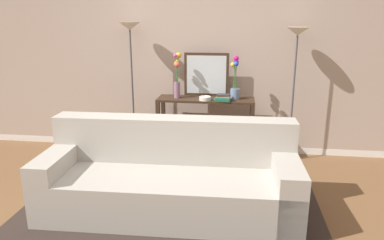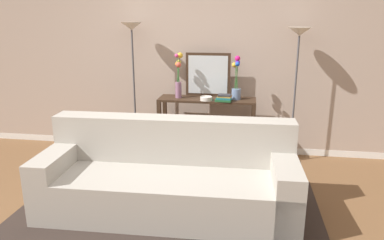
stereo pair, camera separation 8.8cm
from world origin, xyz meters
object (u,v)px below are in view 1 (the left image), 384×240
object	(u,v)px
wall_mirror	(206,75)
fruit_bowl	(205,98)
vase_tall_flowers	(177,76)
floor_lamp_right	(296,58)
floor_lamp_left	(131,52)
vase_short_flowers	(235,83)
book_stack	(223,98)
book_row_under_console	(182,153)
console_table	(206,118)
couch	(170,180)

from	to	relation	value
wall_mirror	fruit_bowl	world-z (taller)	wall_mirror
wall_mirror	vase_tall_flowers	bearing A→B (deg)	-155.10
floor_lamp_right	floor_lamp_left	bearing A→B (deg)	-180.00
vase_short_flowers	vase_tall_flowers	bearing A→B (deg)	-178.21
book_stack	book_row_under_console	bearing A→B (deg)	167.16
console_table	fruit_bowl	size ratio (longest dim) A/B	8.29
floor_lamp_right	fruit_bowl	world-z (taller)	floor_lamp_right
console_table	fruit_bowl	world-z (taller)	fruit_bowl
console_table	fruit_bowl	distance (m)	0.31
floor_lamp_right	vase_tall_flowers	xyz separation A→B (m)	(-1.48, -0.06, -0.24)
couch	book_row_under_console	distance (m)	1.44
vase_tall_flowers	fruit_bowl	xyz separation A→B (m)	(0.38, -0.11, -0.26)
book_stack	vase_tall_flowers	bearing A→B (deg)	169.33
floor_lamp_left	vase_short_flowers	world-z (taller)	floor_lamp_left
vase_short_flowers	book_stack	xyz separation A→B (m)	(-0.14, -0.14, -0.17)
couch	floor_lamp_left	size ratio (longest dim) A/B	1.37
console_table	floor_lamp_left	distance (m)	1.30
vase_tall_flowers	vase_short_flowers	bearing A→B (deg)	1.79
console_table	wall_mirror	bearing A→B (deg)	93.48
floor_lamp_left	wall_mirror	distance (m)	1.03
book_row_under_console	fruit_bowl	bearing A→B (deg)	-20.04
vase_short_flowers	couch	bearing A→B (deg)	-112.07
floor_lamp_left	floor_lamp_right	xyz separation A→B (m)	(2.10, 0.00, -0.04)
console_table	floor_lamp_right	bearing A→B (deg)	2.44
vase_tall_flowers	book_stack	bearing A→B (deg)	-10.67
fruit_bowl	book_stack	world-z (taller)	book_stack
couch	console_table	world-z (taller)	couch
floor_lamp_right	wall_mirror	distance (m)	1.15
fruit_bowl	wall_mirror	bearing A→B (deg)	92.68
console_table	floor_lamp_right	distance (m)	1.36
floor_lamp_right	wall_mirror	xyz separation A→B (m)	(-1.12, 0.11, -0.25)
floor_lamp_right	couch	bearing A→B (deg)	-131.97
vase_short_flowers	fruit_bowl	distance (m)	0.43
wall_mirror	fruit_bowl	xyz separation A→B (m)	(0.01, -0.27, -0.26)
vase_tall_flowers	book_row_under_console	size ratio (longest dim) A/B	1.53
floor_lamp_right	wall_mirror	world-z (taller)	floor_lamp_right
floor_lamp_left	floor_lamp_right	size ratio (longest dim) A/B	1.03
console_table	floor_lamp_left	world-z (taller)	floor_lamp_left
vase_short_flowers	fruit_bowl	bearing A→B (deg)	-160.65
wall_mirror	fruit_bowl	bearing A→B (deg)	-87.32
couch	floor_lamp_left	distance (m)	1.99
console_table	floor_lamp_right	xyz separation A→B (m)	(1.11, 0.05, 0.79)
floor_lamp_right	book_row_under_console	distance (m)	1.94
vase_tall_flowers	floor_lamp_right	bearing A→B (deg)	2.29
vase_tall_flowers	vase_short_flowers	size ratio (longest dim) A/B	1.06
fruit_bowl	book_row_under_console	bearing A→B (deg)	159.96
fruit_bowl	book_stack	xyz separation A→B (m)	(0.22, -0.01, 0.01)
couch	fruit_bowl	xyz separation A→B (m)	(0.21, 1.29, 0.54)
floor_lamp_right	fruit_bowl	bearing A→B (deg)	-171.48
fruit_bowl	floor_lamp_right	bearing A→B (deg)	8.52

